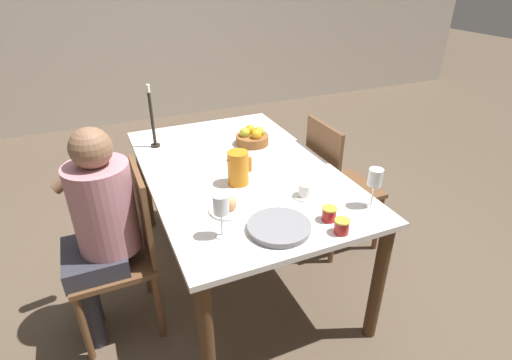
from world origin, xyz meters
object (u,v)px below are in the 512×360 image
(bread_plate, at_px, (229,207))
(wine_glass_juice, at_px, (375,179))
(chair_opposite, at_px, (335,183))
(person_seated, at_px, (99,222))
(serving_tray, at_px, (279,227))
(wine_glass_water, at_px, (221,206))
(red_pitcher, at_px, (238,168))
(chair_person_side, at_px, (124,249))
(candlestick_tall, at_px, (153,122))
(jam_jar_amber, at_px, (329,213))
(jam_jar_red, at_px, (342,226))
(fruit_bowl, at_px, (252,137))
(teacup_near_person, at_px, (305,191))

(bread_plate, bearing_deg, wine_glass_juice, -19.89)
(chair_opposite, height_order, bread_plate, chair_opposite)
(person_seated, relative_size, serving_tray, 4.14)
(chair_opposite, height_order, wine_glass_water, wine_glass_water)
(wine_glass_water, bearing_deg, red_pitcher, 60.15)
(wine_glass_water, bearing_deg, chair_opposite, 30.37)
(chair_opposite, xyz_separation_m, bread_plate, (-0.91, -0.41, 0.29))
(chair_person_side, distance_m, bread_plate, 0.63)
(red_pitcher, bearing_deg, candlestick_tall, 115.19)
(chair_person_side, bearing_deg, person_seated, 99.32)
(serving_tray, bearing_deg, bread_plate, 122.42)
(chair_opposite, xyz_separation_m, jam_jar_amber, (-0.51, -0.67, 0.30))
(person_seated, distance_m, bread_plate, 0.64)
(wine_glass_juice, xyz_separation_m, candlestick_tall, (-0.83, 1.14, 0.02))
(person_seated, bearing_deg, jam_jar_red, -121.78)
(red_pitcher, relative_size, fruit_bowl, 0.87)
(candlestick_tall, bearing_deg, serving_tray, -74.09)
(fruit_bowl, relative_size, candlestick_tall, 0.53)
(chair_person_side, xyz_separation_m, fruit_bowl, (0.92, 0.44, 0.31))
(jam_jar_amber, bearing_deg, fruit_bowl, 88.79)
(candlestick_tall, bearing_deg, chair_opposite, -24.49)
(chair_person_side, xyz_separation_m, bread_plate, (0.50, -0.26, 0.29))
(person_seated, xyz_separation_m, jam_jar_amber, (0.99, -0.50, 0.09))
(jam_jar_red, bearing_deg, person_seated, 148.22)
(chair_person_side, xyz_separation_m, red_pitcher, (0.64, -0.02, 0.36))
(serving_tray, height_order, jam_jar_amber, jam_jar_amber)
(chair_person_side, bearing_deg, jam_jar_red, -124.94)
(chair_person_side, height_order, chair_opposite, same)
(wine_glass_juice, distance_m, teacup_near_person, 0.35)
(wine_glass_water, xyz_separation_m, teacup_near_person, (0.50, 0.15, -0.12))
(bread_plate, relative_size, jam_jar_red, 2.75)
(red_pitcher, height_order, jam_jar_amber, red_pitcher)
(wine_glass_juice, relative_size, bread_plate, 1.05)
(chair_person_side, bearing_deg, teacup_near_person, -107.66)
(serving_tray, bearing_deg, teacup_near_person, 39.75)
(chair_opposite, height_order, person_seated, person_seated)
(red_pitcher, relative_size, candlestick_tall, 0.46)
(chair_person_side, distance_m, serving_tray, 0.86)
(wine_glass_juice, distance_m, jam_jar_red, 0.31)
(bread_plate, relative_size, candlestick_tall, 0.47)
(chair_opposite, xyz_separation_m, candlestick_tall, (-1.09, 0.49, 0.43))
(teacup_near_person, bearing_deg, jam_jar_amber, -91.07)
(bread_plate, distance_m, jam_jar_amber, 0.48)
(wine_glass_juice, bearing_deg, wine_glass_water, 175.38)
(chair_person_side, bearing_deg, wine_glass_juice, -113.21)
(jam_jar_red, bearing_deg, jam_jar_amber, 88.16)
(bread_plate, xyz_separation_m, jam_jar_amber, (0.40, -0.26, 0.01))
(red_pitcher, xyz_separation_m, candlestick_tall, (-0.32, 0.67, 0.07))
(red_pitcher, height_order, candlestick_tall, candlestick_tall)
(jam_jar_amber, height_order, jam_jar_red, same)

